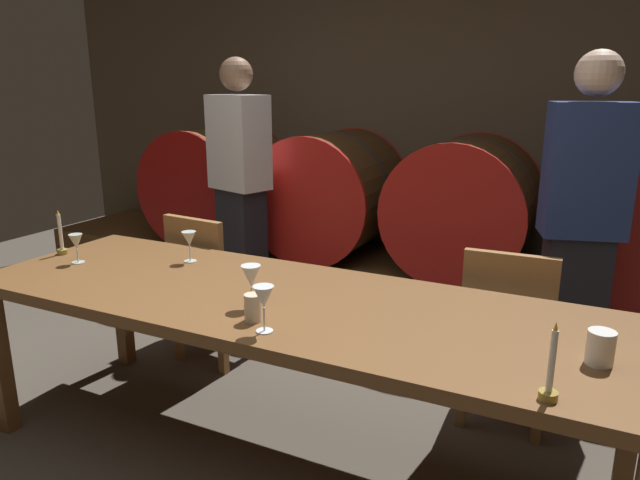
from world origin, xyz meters
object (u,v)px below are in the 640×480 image
object	(u,v)px
wine_barrel_far_right	(633,220)
candle_right	(550,378)
wine_glass_far_right	(263,299)
cup_left	(253,308)
chair_right	(508,329)
chair_left	(209,281)
candle_left	(61,242)
guest_left	(240,191)
wine_barrel_center_left	(332,193)
dining_table	(285,312)
cup_right	(600,348)
wine_glass_center_left	(189,240)
wine_glass_center_right	(251,277)
wine_barrel_center_right	(465,205)
guest_right	(580,228)
wine_barrel_far_left	(219,183)
wine_glass_far_left	(76,243)

from	to	relation	value
wine_barrel_far_right	candle_right	distance (m)	2.27
wine_glass_far_right	cup_left	world-z (taller)	wine_glass_far_right
chair_right	wine_glass_far_right	world-z (taller)	wine_glass_far_right
chair_left	candle_left	distance (m)	0.81
guest_left	wine_glass_far_right	bearing A→B (deg)	143.30
wine_barrel_center_left	chair_right	xyz separation A→B (m)	(1.46, -1.18, -0.32)
dining_table	wine_glass_far_right	xyz separation A→B (m)	(0.10, -0.32, 0.19)
guest_left	candle_left	xyz separation A→B (m)	(-0.26, -1.21, -0.08)
wine_barrel_center_left	wine_barrel_far_right	distance (m)	1.96
cup_left	cup_right	size ratio (longest dim) A/B	0.94
wine_glass_center_left	wine_glass_center_right	size ratio (longest dim) A/B	0.91
wine_barrel_center_right	cup_right	distance (m)	2.14
wine_barrel_center_right	candle_left	xyz separation A→B (m)	(-1.60, -1.85, 0.01)
dining_table	candle_right	distance (m)	1.10
dining_table	chair_left	bearing A→B (deg)	143.77
wine_barrel_center_left	cup_right	size ratio (longest dim) A/B	8.32
candle_left	wine_glass_far_right	bearing A→B (deg)	-14.34
guest_right	candle_right	size ratio (longest dim) A/B	7.63
chair_right	wine_glass_far_right	distance (m)	1.29
guest_left	wine_glass_center_right	size ratio (longest dim) A/B	10.63
wine_glass_center_right	cup_left	world-z (taller)	wine_glass_center_right
candle_left	cup_right	distance (m)	2.46
wine_barrel_center_left	wine_glass_far_right	size ratio (longest dim) A/B	5.41
chair_left	wine_glass_center_left	distance (m)	0.60
candle_right	cup_left	distance (m)	1.02
wine_barrel_far_left	chair_left	bearing A→B (deg)	-56.86
wine_glass_far_left	wine_glass_far_right	xyz separation A→B (m)	(1.22, -0.29, 0.02)
wine_barrel_far_left	dining_table	xyz separation A→B (m)	(1.68, -1.89, -0.12)
wine_barrel_center_left	dining_table	bearing A→B (deg)	-70.17
wine_barrel_center_right	candle_right	distance (m)	2.37
wine_barrel_center_right	guest_right	distance (m)	1.03
dining_table	wine_glass_center_right	distance (m)	0.24
wine_barrel_far_left	guest_right	bearing A→B (deg)	-15.19
cup_right	wine_glass_far_left	bearing A→B (deg)	178.99
guest_right	wine_barrel_far_left	bearing A→B (deg)	-31.00
guest_right	candle_left	xyz separation A→B (m)	(-2.33, -1.12, -0.08)
wine_glass_far_right	wine_glass_center_right	bearing A→B (deg)	132.48
guest_right	wine_barrel_far_right	bearing A→B (deg)	-125.31
wine_barrel_center_right	wine_barrel_far_right	world-z (taller)	same
chair_right	wine_glass_center_left	bearing A→B (deg)	17.00
guest_right	wine_glass_far_right	bearing A→B (deg)	42.29
guest_left	wine_glass_center_left	distance (m)	1.10
candle_left	wine_glass_far_right	size ratio (longest dim) A/B	1.37
wine_barrel_center_right	wine_barrel_far_right	xyz separation A→B (m)	(0.98, 0.00, 0.00)
wine_barrel_far_left	wine_barrel_center_right	distance (m)	1.98
candle_left	candle_right	size ratio (longest dim) A/B	1.00
wine_barrel_center_left	wine_glass_center_right	distance (m)	2.12
wine_barrel_center_left	wine_glass_center_right	bearing A→B (deg)	-73.18
guest_left	guest_right	xyz separation A→B (m)	(2.07, -0.10, -0.00)
guest_right	cup_left	world-z (taller)	guest_right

